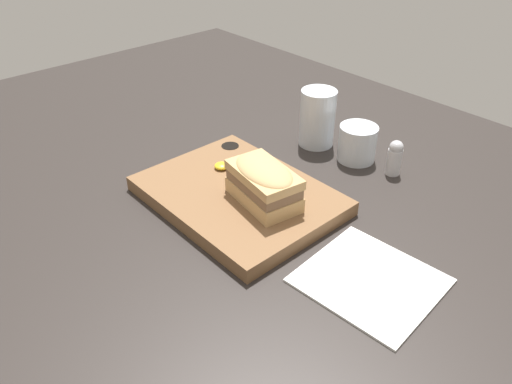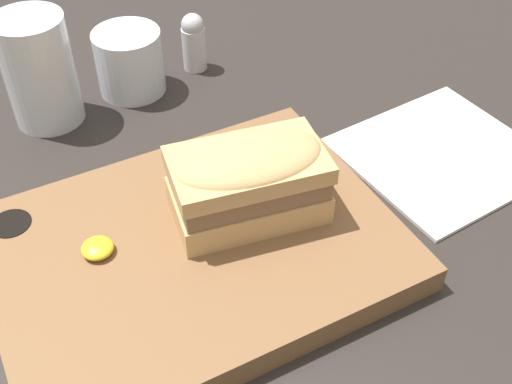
{
  "view_description": "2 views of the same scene",
  "coord_description": "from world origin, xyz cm",
  "px_view_note": "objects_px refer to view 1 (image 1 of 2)",
  "views": [
    {
      "loc": [
        55.0,
        -52.72,
        54.12
      ],
      "look_at": [
        3.1,
        -5.99,
        7.47
      ],
      "focal_mm": 35.0,
      "sensor_mm": 36.0,
      "label": 1
    },
    {
      "loc": [
        -15.62,
        -40.8,
        45.42
      ],
      "look_at": [
        3.3,
        -5.08,
        7.69
      ],
      "focal_mm": 45.0,
      "sensor_mm": 36.0,
      "label": 2
    }
  ],
  "objects_px": {
    "sandwich": "(264,182)",
    "water_glass": "(317,121)",
    "napkin": "(370,280)",
    "serving_board": "(238,195)",
    "wine_glass": "(357,145)",
    "salt_shaker": "(395,157)"
  },
  "relations": [
    {
      "from": "serving_board",
      "to": "wine_glass",
      "type": "height_order",
      "value": "wine_glass"
    },
    {
      "from": "wine_glass",
      "to": "salt_shaker",
      "type": "relative_size",
      "value": 1.08
    },
    {
      "from": "water_glass",
      "to": "salt_shaker",
      "type": "bearing_deg",
      "value": 5.94
    },
    {
      "from": "serving_board",
      "to": "napkin",
      "type": "bearing_deg",
      "value": 2.01
    },
    {
      "from": "sandwich",
      "to": "salt_shaker",
      "type": "distance_m",
      "value": 0.29
    },
    {
      "from": "wine_glass",
      "to": "napkin",
      "type": "relative_size",
      "value": 0.39
    },
    {
      "from": "water_glass",
      "to": "napkin",
      "type": "distance_m",
      "value": 0.44
    },
    {
      "from": "salt_shaker",
      "to": "serving_board",
      "type": "bearing_deg",
      "value": -114.16
    },
    {
      "from": "serving_board",
      "to": "sandwich",
      "type": "bearing_deg",
      "value": 7.94
    },
    {
      "from": "napkin",
      "to": "salt_shaker",
      "type": "bearing_deg",
      "value": 119.56
    },
    {
      "from": "sandwich",
      "to": "napkin",
      "type": "height_order",
      "value": "sandwich"
    },
    {
      "from": "serving_board",
      "to": "salt_shaker",
      "type": "relative_size",
      "value": 4.73
    },
    {
      "from": "serving_board",
      "to": "water_glass",
      "type": "xyz_separation_m",
      "value": [
        -0.06,
        0.27,
        0.04
      ]
    },
    {
      "from": "wine_glass",
      "to": "salt_shaker",
      "type": "xyz_separation_m",
      "value": [
        0.09,
        0.01,
        0.0
      ]
    },
    {
      "from": "napkin",
      "to": "wine_glass",
      "type": "bearing_deg",
      "value": 131.92
    },
    {
      "from": "water_glass",
      "to": "serving_board",
      "type": "bearing_deg",
      "value": -78.21
    },
    {
      "from": "sandwich",
      "to": "water_glass",
      "type": "bearing_deg",
      "value": 113.69
    },
    {
      "from": "water_glass",
      "to": "wine_glass",
      "type": "distance_m",
      "value": 0.1
    },
    {
      "from": "sandwich",
      "to": "wine_glass",
      "type": "xyz_separation_m",
      "value": [
        -0.01,
        0.27,
        -0.03
      ]
    },
    {
      "from": "water_glass",
      "to": "napkin",
      "type": "height_order",
      "value": "water_glass"
    },
    {
      "from": "wine_glass",
      "to": "napkin",
      "type": "distance_m",
      "value": 0.37
    },
    {
      "from": "sandwich",
      "to": "water_glass",
      "type": "distance_m",
      "value": 0.29
    }
  ]
}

